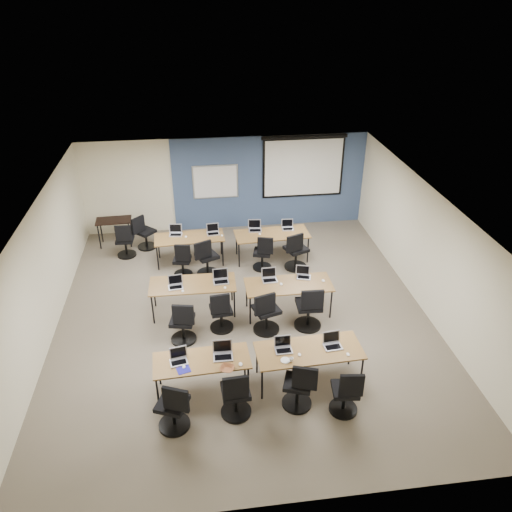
{
  "coord_description": "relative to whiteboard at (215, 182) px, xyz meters",
  "views": [
    {
      "loc": [
        -0.88,
        -8.82,
        6.56
      ],
      "look_at": [
        0.32,
        0.4,
        1.27
      ],
      "focal_mm": 35.0,
      "sensor_mm": 36.0,
      "label": 1
    }
  ],
  "objects": [
    {
      "name": "training_table_mid_right",
      "position": [
        1.29,
        -4.38,
        -0.76
      ],
      "size": [
        1.87,
        0.78,
        0.73
      ],
      "rotation": [
        0.0,
        0.0,
        0.01
      ],
      "color": "brown",
      "rests_on": "floor"
    },
    {
      "name": "mouse_7",
      "position": [
        2.05,
        -4.37,
        -0.71
      ],
      "size": [
        0.08,
        0.11,
        0.04
      ],
      "primitive_type": "ellipsoid",
      "rotation": [
        0.0,
        0.0,
        0.22
      ],
      "color": "white",
      "rests_on": "training_table_mid_right"
    },
    {
      "name": "mouse_2",
      "position": [
        1.05,
        -6.67,
        -0.71
      ],
      "size": [
        0.07,
        0.1,
        0.03
      ],
      "primitive_type": "ellipsoid",
      "rotation": [
        0.0,
        0.0,
        -0.13
      ],
      "color": "white",
      "rests_on": "training_table_front_right"
    },
    {
      "name": "training_table_mid_left",
      "position": [
        -0.77,
        -4.1,
        -0.76
      ],
      "size": [
        1.86,
        0.77,
        0.73
      ],
      "rotation": [
        0.0,
        0.0,
        -0.02
      ],
      "color": "brown",
      "rests_on": "floor"
    },
    {
      "name": "wall_right",
      "position": [
        4.3,
        -4.43,
        -0.1
      ],
      "size": [
        0.04,
        9.0,
        2.7
      ],
      "primitive_type": "cube",
      "color": "beige",
      "rests_on": "ground"
    },
    {
      "name": "laptop_3",
      "position": [
        1.68,
        -6.49,
        -0.66
      ],
      "size": [
        0.32,
        0.27,
        0.24
      ],
      "rotation": [
        0.0,
        0.0,
        0.09
      ],
      "color": "#A2A2A8",
      "rests_on": "training_table_front_right"
    },
    {
      "name": "mouse_4",
      "position": [
        -0.98,
        -4.38,
        -0.71
      ],
      "size": [
        0.09,
        0.11,
        0.03
      ],
      "primitive_type": "ellipsoid",
      "rotation": [
        0.0,
        0.0,
        0.34
      ],
      "color": "white",
      "rests_on": "training_table_mid_left"
    },
    {
      "name": "laptop_10",
      "position": [
        0.9,
        -1.7,
        -0.66
      ],
      "size": [
        0.34,
        0.29,
        0.25
      ],
      "rotation": [
        0.0,
        0.0,
        -0.1
      ],
      "color": "#ADADAF",
      "rests_on": "training_table_back_right"
    },
    {
      "name": "mouse_11",
      "position": [
        1.87,
        -1.86,
        -0.71
      ],
      "size": [
        0.06,
        0.1,
        0.03
      ],
      "primitive_type": "ellipsoid",
      "rotation": [
        0.0,
        0.0,
        0.06
      ],
      "color": "white",
      "rests_on": "training_table_back_right"
    },
    {
      "name": "mouse_3",
      "position": [
        1.89,
        -6.78,
        -0.71
      ],
      "size": [
        0.07,
        0.1,
        0.03
      ],
      "primitive_type": "ellipsoid",
      "rotation": [
        0.0,
        0.0,
        0.15
      ],
      "color": "white",
      "rests_on": "training_table_front_right"
    },
    {
      "name": "snack_bowl",
      "position": [
        -0.24,
        -6.88,
        -0.69
      ],
      "size": [
        0.35,
        0.35,
        0.07
      ],
      "primitive_type": "imported",
      "rotation": [
        0.0,
        0.0,
        -0.37
      ],
      "color": "brown",
      "rests_on": "training_table_front_left"
    },
    {
      "name": "laptop_1",
      "position": [
        -0.29,
        -6.5,
        -0.66
      ],
      "size": [
        0.34,
        0.29,
        0.26
      ],
      "rotation": [
        0.0,
        0.0,
        -0.02
      ],
      "color": "silver",
      "rests_on": "training_table_front_left"
    },
    {
      "name": "mouse_6",
      "position": [
        1.12,
        -4.38,
        -0.71
      ],
      "size": [
        0.08,
        0.11,
        0.04
      ],
      "primitive_type": "ellipsoid",
      "rotation": [
        0.0,
        0.0,
        0.13
      ],
      "color": "white",
      "rests_on": "training_table_mid_right"
    },
    {
      "name": "spare_chair_a",
      "position": [
        -2.03,
        -0.97,
        -1.04
      ],
      "size": [
        0.6,
        0.5,
        0.99
      ],
      "rotation": [
        0.0,
        0.0,
        0.8
      ],
      "color": "black",
      "rests_on": "floor"
    },
    {
      "name": "task_chair_6",
      "position": [
        0.7,
        -5.02,
        -1.02
      ],
      "size": [
        0.57,
        0.56,
        1.03
      ],
      "rotation": [
        0.0,
        0.0,
        0.3
      ],
      "color": "black",
      "rests_on": "floor"
    },
    {
      "name": "laptop_4",
      "position": [
        -1.13,
        -4.16,
        -0.66
      ],
      "size": [
        0.31,
        0.26,
        0.24
      ],
      "rotation": [
        0.0,
        0.0,
        0.12
      ],
      "color": "#A8A9AF",
      "rests_on": "training_table_mid_left"
    },
    {
      "name": "utility_table",
      "position": [
        -2.83,
        -0.65,
        -0.79
      ],
      "size": [
        0.93,
        0.52,
        0.75
      ],
      "rotation": [
        0.0,
        0.0,
        0.04
      ],
      "color": "black",
      "rests_on": "floor"
    },
    {
      "name": "coffee_cup",
      "position": [
        0.87,
        -6.82,
        -0.68
      ],
      "size": [
        0.07,
        0.07,
        0.05
      ],
      "primitive_type": "imported",
      "rotation": [
        0.0,
        0.0,
        -0.14
      ],
      "color": "white",
      "rests_on": "snack_plate"
    },
    {
      "name": "mouse_0",
      "position": [
        -0.97,
        -6.72,
        -0.71
      ],
      "size": [
        0.06,
        0.1,
        0.03
      ],
      "primitive_type": "ellipsoid",
      "rotation": [
        0.0,
        0.0,
        -0.07
      ],
      "color": "white",
      "rests_on": "training_table_front_left"
    },
    {
      "name": "task_chair_7",
      "position": [
        1.61,
        -5.0,
        -1.01
      ],
      "size": [
        0.57,
        0.57,
        1.05
      ],
      "rotation": [
        0.0,
        0.0,
        -0.03
      ],
      "color": "black",
      "rests_on": "floor"
    },
    {
      "name": "laptop_9",
      "position": [
        -0.2,
        -1.76,
        -0.66
      ],
      "size": [
        0.31,
        0.27,
        0.24
      ],
      "rotation": [
        0.0,
        0.0,
        0.09
      ],
      "color": "#A9A9B4",
      "rests_on": "training_table_back_left"
    },
    {
      "name": "laptop_6",
      "position": [
        0.9,
        -4.15,
        -0.66
      ],
      "size": [
        0.32,
        0.28,
        0.25
      ],
      "rotation": [
        0.0,
        0.0,
        0.04
      ],
      "color": "#A7A6B4",
      "rests_on": "training_table_mid_right"
    },
    {
      "name": "snack_plate",
      "position": [
        0.78,
        -6.77,
        -0.71
      ],
      "size": [
        0.17,
        0.17,
        0.01
      ],
      "primitive_type": "cylinder",
      "rotation": [
        0.0,
        0.0,
        -0.01
      ],
      "color": "white",
      "rests_on": "training_table_front_right"
    },
    {
      "name": "training_table_front_right",
      "position": [
        1.25,
        -6.55,
        -0.76
      ],
      "size": [
        1.9,
        0.79,
        0.73
      ],
      "rotation": [
        0.0,
        0.0,
        0.04
      ],
      "color": "brown",
      "rests_on": "floor"
    },
    {
      "name": "whiteboard",
      "position": [
        0.0,
        0.0,
        0.0
      ],
      "size": [
        1.28,
        0.03,
        0.98
      ],
      "color": "silver",
      "rests_on": "wall_back"
    },
    {
      "name": "mouse_5",
      "position": [
        -0.08,
        -4.36,
        -0.71
      ],
      "size": [
        0.08,
        0.1,
        0.03
      ],
      "primitive_type": "ellipsoid",
      "rotation": [
        0.0,
        0.0,
        0.28
      ],
      "color": "white",
      "rests_on": "training_table_mid_left"
    },
    {
      "name": "task_chair_8",
      "position": [
        -1.0,
        -2.57,
        -1.06
      ],
      "size": [
        0.46,
        0.46,
        0.95
      ],
      "rotation": [
        0.0,
        0.0,
        -0.17
      ],
      "color": "black",
      "rests_on": "floor"
    },
    {
      "name": "task_chair_2",
      "position": [
        0.96,
        -7.15,
        -1.04
      ],
      "size": [
        0.54,
        0.52,
        1.0
      ],
      "rotation": [
        0.0,
        0.0,
        -0.32
      ],
      "color": "black",
      "rests_on": "floor"
    },
    {
      "name": "blue_accent_panel",
      "position": [
        1.55,
        0.04,
        -0.1
      ],
      "size": [
        5.5,
        0.04,
        2.7
      ],
      "primitive_type": "cube",
      "color": "#3D5977",
      "rests_on": "wall_back"
    },
    {
      "name": "laptop_11",
      "position": [
        1.76,
        -1.74,
        -0.66
      ],
      "size": [
        0.3,
        0.26,
        0.23
      ],
      "rotation": [
        0.0,
        0.0,
        -0.06
      ],
      "color": "#AFAFB5",
      "rests_on": "training_table_back_right"
    },
    {
      "name": "mouse_1",
      "position": [
        -0.0,
        -6.78,
        -0.71
      ],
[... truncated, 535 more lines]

